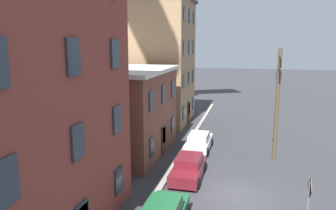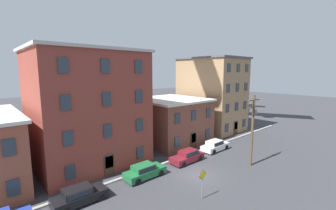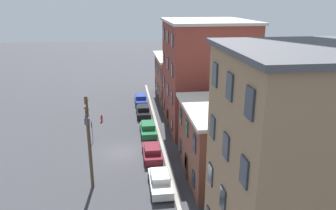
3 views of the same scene
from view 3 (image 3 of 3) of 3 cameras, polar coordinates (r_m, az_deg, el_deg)
The scene contains 14 objects.
ground_plane at distance 36.03m, azimuth -8.07°, elevation -8.14°, with size 200.00×200.00×0.00m, color #38383D.
kerb_strip at distance 36.18m, azimuth -0.88°, elevation -7.69°, with size 56.00×0.36×0.16m, color #9E998E.
apartment_corner at distance 54.53m, azimuth 4.24°, elevation 4.97°, with size 11.61×11.93×7.02m.
apartment_midblock at distance 41.76m, azimuth 6.58°, elevation 5.34°, with size 12.21×10.11×13.37m.
apartment_far at distance 30.90m, azimuth 12.43°, elevation -6.06°, with size 10.11×10.39×6.74m.
apartment_annex at distance 20.82m, azimuth 24.64°, elevation -9.39°, with size 8.81×11.40×13.49m.
car_blue at distance 51.65m, azimuth -4.73°, elevation 1.03°, with size 4.40×1.92×1.43m.
car_black at distance 46.29m, azimuth -4.33°, elevation -0.99°, with size 4.40×1.92×1.43m.
car_green at distance 39.97m, azimuth -3.47°, elevation -4.10°, with size 4.40×1.92×1.43m.
car_maroon at distance 34.15m, azimuth -2.78°, elevation -8.10°, with size 4.40×1.92×1.43m.
car_white at distance 29.11m, azimuth -1.37°, elevation -13.05°, with size 4.40×1.92×1.43m.
caution_sign at distance 38.39m, azimuth -13.14°, elevation -3.83°, with size 0.97×0.08×2.68m.
utility_pole at distance 28.23m, azimuth -13.62°, elevation -5.63°, with size 2.40×0.44×8.33m.
fire_hydrant at distance 44.92m, azimuth -11.49°, elevation -2.27°, with size 0.24×0.34×0.96m.
Camera 3 is at (32.40, 0.76, 15.75)m, focal length 35.00 mm.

